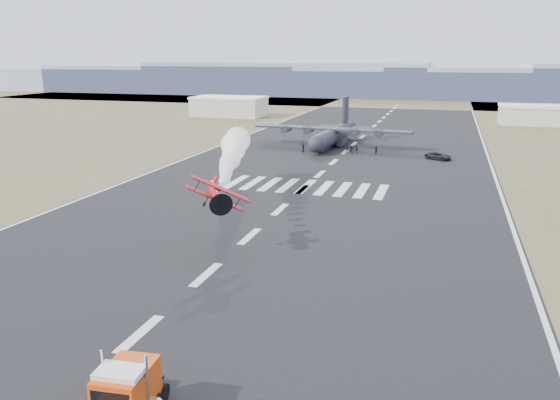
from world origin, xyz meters
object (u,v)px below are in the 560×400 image
at_px(semi_truck, 123,399).
at_px(crew_d, 357,149).
at_px(support_vehicle, 438,156).
at_px(aerobatic_biplane, 215,194).
at_px(crew_e, 303,148).
at_px(transport_aircraft, 334,134).
at_px(crew_a, 326,145).
at_px(crew_b, 351,150).
at_px(crew_f, 376,150).
at_px(hangar_right, 535,114).
at_px(crew_c, 309,144).
at_px(crew_g, 302,144).
at_px(crew_h, 347,147).
at_px(hangar_left, 229,106).

bearing_deg(semi_truck, crew_d, 85.53).
distance_m(semi_truck, support_vehicle, 91.63).
bearing_deg(aerobatic_biplane, crew_e, 78.53).
relative_size(transport_aircraft, crew_a, 20.27).
bearing_deg(support_vehicle, crew_b, 112.19).
relative_size(semi_truck, crew_f, 5.03).
height_order(hangar_right, crew_d, hangar_right).
xyz_separation_m(crew_b, crew_e, (-10.29, -1.22, 0.06)).
bearing_deg(hangar_right, crew_b, -123.32).
relative_size(transport_aircraft, support_vehicle, 6.95).
relative_size(aerobatic_biplane, crew_c, 3.44).
xyz_separation_m(crew_a, crew_g, (-5.72, 1.46, -0.08)).
bearing_deg(crew_a, transport_aircraft, -91.31).
bearing_deg(crew_f, crew_a, 55.31).
distance_m(transport_aircraft, crew_c, 7.27).
xyz_separation_m(hangar_right, crew_b, (-44.39, -67.54, -2.17)).
bearing_deg(crew_f, crew_e, 76.47).
bearing_deg(hangar_right, crew_e, -128.49).
relative_size(semi_truck, crew_b, 4.96).
bearing_deg(semi_truck, crew_c, 92.19).
bearing_deg(crew_b, crew_g, -46.08).
distance_m(semi_truck, crew_e, 91.91).
bearing_deg(crew_a, semi_truck, 101.08).
height_order(crew_g, crew_h, crew_h).
height_order(hangar_left, transport_aircraft, transport_aircraft).
relative_size(support_vehicle, crew_g, 3.19).
relative_size(crew_f, crew_h, 0.90).
bearing_deg(crew_f, hangar_right, -51.87).
bearing_deg(transport_aircraft, crew_b, -54.76).
height_order(support_vehicle, crew_a, crew_a).
distance_m(hangar_left, crew_c, 72.78).
bearing_deg(crew_h, transport_aircraft, -177.86).
bearing_deg(transport_aircraft, crew_g, -142.14).
bearing_deg(support_vehicle, hangar_right, 6.73).
bearing_deg(crew_f, aerobatic_biplane, 151.16).
xyz_separation_m(support_vehicle, crew_a, (-24.45, 5.36, 0.17)).
height_order(crew_a, crew_d, crew_a).
height_order(support_vehicle, crew_h, crew_h).
bearing_deg(crew_e, crew_c, 17.13).
bearing_deg(crew_f, semi_truck, 157.39).
distance_m(hangar_right, crew_e, 87.88).
bearing_deg(crew_c, hangar_right, 36.07).
relative_size(support_vehicle, crew_a, 2.92).
distance_m(semi_truck, transport_aircraft, 101.94).
bearing_deg(transport_aircraft, crew_a, -92.65).
bearing_deg(crew_e, support_vehicle, -74.13).
bearing_deg(crew_g, crew_d, -143.35).
height_order(crew_e, crew_f, crew_e).
height_order(semi_truck, crew_g, semi_truck).
xyz_separation_m(hangar_right, semi_truck, (-41.11, -159.66, -1.20)).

